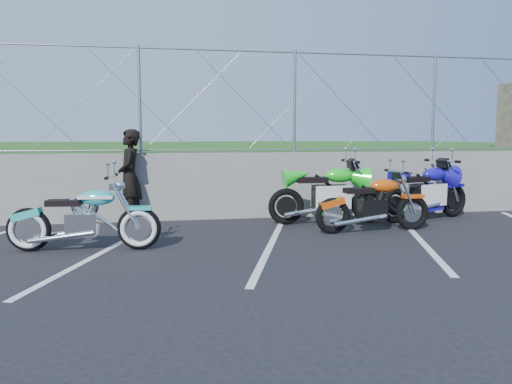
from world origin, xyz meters
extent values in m
plane|color=black|center=(0.00, 0.00, 0.00)|extent=(90.00, 90.00, 0.00)
cube|color=slate|center=(0.00, 3.50, 0.65)|extent=(30.00, 0.22, 1.30)
cube|color=#1E4D14|center=(0.00, 13.50, 0.65)|extent=(30.00, 20.00, 1.30)
cylinder|color=gray|center=(0.00, 3.50, 3.25)|extent=(28.00, 0.03, 0.03)
cylinder|color=gray|center=(0.00, 3.50, 1.35)|extent=(28.00, 0.03, 0.03)
cube|color=silver|center=(-2.40, 1.00, 0.00)|extent=(1.49, 4.31, 0.01)
cube|color=silver|center=(0.00, 1.00, 0.00)|extent=(1.49, 4.31, 0.01)
cube|color=silver|center=(2.40, 1.00, 0.00)|extent=(1.49, 4.31, 0.01)
torus|color=black|center=(-3.46, 1.13, 0.31)|extent=(0.63, 0.17, 0.62)
torus|color=black|center=(-1.94, 0.98, 0.31)|extent=(0.63, 0.17, 0.62)
cube|color=silver|center=(-2.71, 1.06, 0.38)|extent=(0.46, 0.31, 0.32)
ellipsoid|color=#2DB6B5|center=(-2.51, 1.04, 0.76)|extent=(0.52, 0.28, 0.22)
cube|color=black|center=(-2.96, 1.08, 0.69)|extent=(0.49, 0.27, 0.08)
cube|color=#2DB6B5|center=(-1.94, 0.98, 0.60)|extent=(0.37, 0.18, 0.06)
cylinder|color=silver|center=(-2.30, 1.01, 1.06)|extent=(0.10, 0.68, 0.03)
torus|color=black|center=(1.17, 1.60, 0.30)|extent=(0.61, 0.14, 0.61)
torus|color=black|center=(2.64, 1.68, 0.30)|extent=(0.61, 0.14, 0.61)
cube|color=black|center=(1.89, 1.64, 0.39)|extent=(0.46, 0.30, 0.33)
ellipsoid|color=#DA4D0C|center=(2.10, 1.65, 0.78)|extent=(0.53, 0.27, 0.23)
cube|color=black|center=(1.63, 1.63, 0.71)|extent=(0.50, 0.26, 0.09)
cube|color=#DA4D0C|center=(2.64, 1.68, 0.59)|extent=(0.38, 0.17, 0.06)
cylinder|color=silver|center=(2.31, 1.66, 1.02)|extent=(0.06, 0.71, 0.03)
torus|color=black|center=(0.62, 2.59, 0.34)|extent=(0.67, 0.14, 0.67)
torus|color=black|center=(2.21, 2.56, 0.34)|extent=(0.67, 0.14, 0.67)
cube|color=black|center=(1.39, 2.57, 0.45)|extent=(0.52, 0.32, 0.38)
ellipsoid|color=#1CE023|center=(1.64, 2.57, 0.90)|extent=(0.60, 0.28, 0.26)
cube|color=black|center=(1.10, 2.58, 0.82)|extent=(0.56, 0.28, 0.10)
cube|color=#1CE023|center=(2.21, 2.56, 0.65)|extent=(0.43, 0.18, 0.07)
cylinder|color=silver|center=(1.83, 2.57, 1.16)|extent=(0.05, 0.81, 0.03)
torus|color=black|center=(2.65, 2.36, 0.33)|extent=(0.67, 0.32, 0.66)
torus|color=black|center=(4.13, 2.84, 0.33)|extent=(0.67, 0.32, 0.66)
cube|color=black|center=(3.37, 2.59, 0.44)|extent=(0.58, 0.45, 0.37)
ellipsoid|color=#1A11A7|center=(3.60, 2.67, 0.88)|extent=(0.64, 0.43, 0.26)
cube|color=black|center=(3.10, 2.51, 0.80)|extent=(0.61, 0.42, 0.10)
cube|color=#1A11A7|center=(4.13, 2.84, 0.64)|extent=(0.45, 0.29, 0.07)
cylinder|color=silver|center=(3.78, 2.73, 1.14)|extent=(0.27, 0.76, 0.03)
imported|color=black|center=(-2.20, 3.20, 0.87)|extent=(0.43, 0.64, 1.75)
camera|label=1|loc=(-1.55, -6.22, 1.62)|focal=35.00mm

